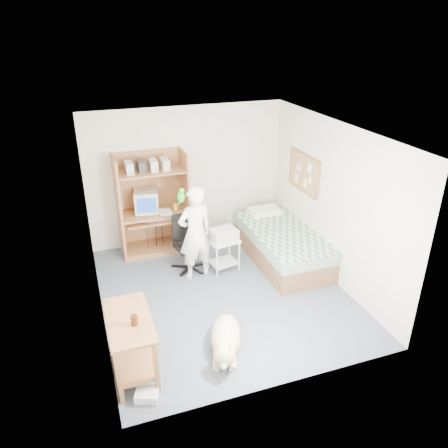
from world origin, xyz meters
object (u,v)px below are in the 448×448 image
person (195,233)px  printer_cart (223,250)px  side_desk (131,337)px  dog (225,339)px  computer_hutch (153,208)px  bed (282,245)px  office_chair (188,250)px

person → printer_cart: bearing=174.2°
side_desk → dog: size_ratio=0.89×
person → dog: size_ratio=1.39×
dog → person: bearing=106.9°
computer_hutch → printer_cart: size_ratio=3.19×
bed → printer_cart: bearing=178.7°
side_desk → printer_cart: side_desk is taller
office_chair → dog: 2.16m
person → dog: 1.95m
dog → bed: bearing=69.3°
bed → person: bearing=-179.4°
bed → side_desk: size_ratio=2.02×
office_chair → person: 0.54m
bed → side_desk: side_desk is taller
computer_hutch → side_desk: computer_hutch is taller
computer_hutch → office_chair: bearing=-65.1°
bed → dog: bed is taller
bed → side_desk: 3.39m
bed → person: (-1.55, -0.02, 0.49)m
side_desk → dog: side_desk is taller
person → printer_cart: (0.48, 0.04, -0.40)m
bed → dog: (-1.71, -1.87, -0.10)m
side_desk → printer_cart: size_ratio=1.77×
dog → office_chair: bearing=109.2°
computer_hutch → dog: (0.29, -2.99, -0.63)m
computer_hutch → office_chair: 1.04m
computer_hutch → side_desk: (-0.85, -2.94, -0.33)m
person → dog: (-0.15, -1.85, -0.59)m
bed → dog: size_ratio=1.80×
person → dog: person is taller
computer_hutch → dog: bearing=-84.4°
person → office_chair: bearing=-89.4°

